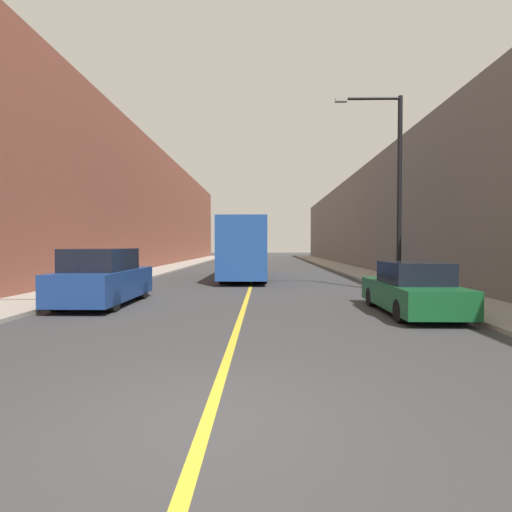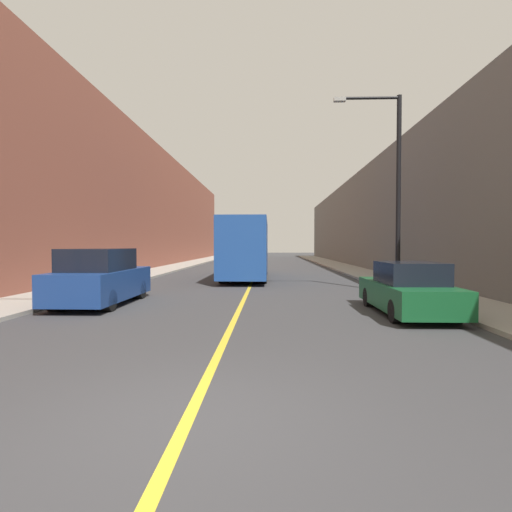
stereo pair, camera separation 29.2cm
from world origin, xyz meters
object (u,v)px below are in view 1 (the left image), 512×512
bus (246,248)px  parked_suv_left (103,279)px  car_right_near (412,290)px  street_lamp_right (394,180)px

bus → parked_suv_left: size_ratio=2.21×
car_right_near → street_lamp_right: (1.17, 5.39, 4.13)m
bus → parked_suv_left: bearing=-112.0°
bus → parked_suv_left: bus is taller
bus → car_right_near: (5.49, -12.44, -1.16)m
bus → car_right_near: 13.64m
street_lamp_right → car_right_near: bearing=-102.2°
bus → car_right_near: bearing=-66.2°
car_right_near → bus: bearing=113.8°
parked_suv_left → street_lamp_right: size_ratio=0.57×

